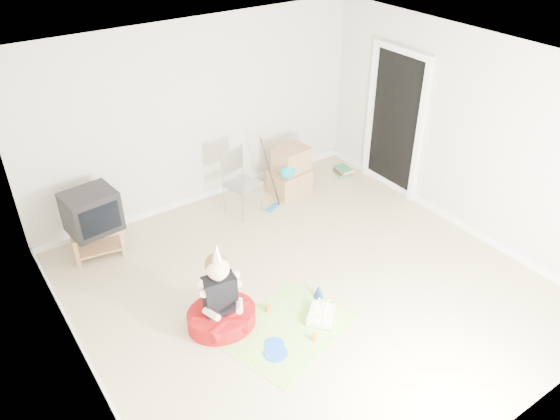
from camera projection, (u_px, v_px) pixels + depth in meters
ground at (306, 287)px, 6.40m from camera, size 5.00×5.00×0.00m
doorway_recess at (395, 124)px, 7.87m from camera, size 0.02×0.90×2.05m
tv_stand at (97, 239)px, 6.82m from camera, size 0.67×0.48×0.38m
crt_tv at (91, 211)px, 6.60m from camera, size 0.65×0.56×0.51m
folding_chair at (243, 184)px, 7.54m from camera, size 0.51×0.50×0.95m
cardboard_boxes at (290, 172)px, 8.07m from camera, size 0.61×0.50×0.71m
floor_mop at (273, 192)px, 7.72m from camera, size 0.26×0.32×1.00m
book_pile at (343, 170)px, 8.72m from camera, size 0.30×0.34×0.13m
seated_woman at (221, 309)px, 5.75m from camera, size 0.86×0.86×1.07m
party_mat at (289, 328)px, 5.83m from camera, size 1.56×1.31×0.01m
birthday_cake at (321, 315)px, 5.93m from camera, size 0.43×0.42×0.15m
blue_plate_near at (275, 344)px, 5.62m from camera, size 0.20×0.20×0.01m
blue_plate_far at (276, 353)px, 5.52m from camera, size 0.32×0.32×0.01m
orange_cup_near at (268, 308)px, 6.03m from camera, size 0.09×0.09×0.08m
orange_cup_far at (315, 337)px, 5.66m from camera, size 0.06×0.06×0.07m
blue_party_hat at (319, 291)px, 6.21m from camera, size 0.12×0.12×0.17m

